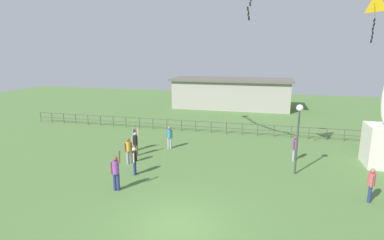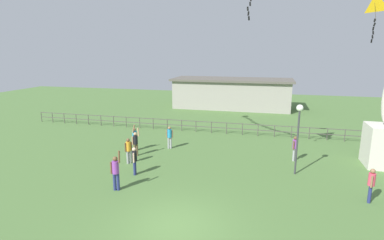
{
  "view_description": "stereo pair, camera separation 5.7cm",
  "coord_description": "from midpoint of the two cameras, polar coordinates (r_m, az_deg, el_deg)",
  "views": [
    {
      "loc": [
        3.19,
        -10.27,
        6.66
      ],
      "look_at": [
        -0.9,
        5.93,
        2.88
      ],
      "focal_mm": 28.55,
      "sensor_mm": 36.0,
      "label": 1
    },
    {
      "loc": [
        3.25,
        -10.25,
        6.66
      ],
      "look_at": [
        -0.9,
        5.93,
        2.88
      ],
      "focal_mm": 28.55,
      "sensor_mm": 36.0,
      "label": 2
    }
  ],
  "objects": [
    {
      "name": "ground_plane",
      "position": [
        12.65,
        -2.92,
        -19.04
      ],
      "size": [
        80.0,
        80.0,
        0.0
      ],
      "primitive_type": "plane",
      "color": "#4C7038"
    },
    {
      "name": "lamppost",
      "position": [
        17.28,
        19.21,
        -0.59
      ],
      "size": [
        0.36,
        0.36,
        3.91
      ],
      "color": "#38383D",
      "rests_on": "ground_plane"
    },
    {
      "name": "person_0",
      "position": [
        16.01,
        30.39,
        -10.09
      ],
      "size": [
        0.3,
        0.47,
        1.6
      ],
      "color": "navy",
      "rests_on": "ground_plane"
    },
    {
      "name": "person_1",
      "position": [
        17.09,
        -10.8,
        -7.19
      ],
      "size": [
        0.29,
        0.46,
        1.56
      ],
      "color": "navy",
      "rests_on": "ground_plane"
    },
    {
      "name": "person_2",
      "position": [
        19.91,
        18.55,
        -4.74
      ],
      "size": [
        0.29,
        0.43,
        1.57
      ],
      "color": "#99999E",
      "rests_on": "ground_plane"
    },
    {
      "name": "person_3",
      "position": [
        18.81,
        -11.89,
        -5.35
      ],
      "size": [
        0.33,
        0.39,
        1.57
      ],
      "color": "#99999E",
      "rests_on": "ground_plane"
    },
    {
      "name": "person_4",
      "position": [
        20.04,
        -10.61,
        -4.08
      ],
      "size": [
        0.46,
        0.35,
        1.86
      ],
      "color": "brown",
      "rests_on": "ground_plane"
    },
    {
      "name": "person_5",
      "position": [
        21.13,
        -10.79,
        -3.19
      ],
      "size": [
        0.31,
        0.5,
        1.87
      ],
      "color": "#99999E",
      "rests_on": "ground_plane"
    },
    {
      "name": "person_6",
      "position": [
        21.26,
        -4.32,
        -2.98
      ],
      "size": [
        0.46,
        0.29,
        1.59
      ],
      "color": "#99999E",
      "rests_on": "ground_plane"
    },
    {
      "name": "person_7",
      "position": [
        15.38,
        -14.15,
        -9.15
      ],
      "size": [
        0.54,
        0.32,
        2.04
      ],
      "color": "navy",
      "rests_on": "ground_plane"
    },
    {
      "name": "kite_1",
      "position": [
        20.26,
        30.83,
        18.0
      ],
      "size": [
        0.87,
        1.06,
        2.58
      ],
      "color": "yellow"
    },
    {
      "name": "waterfront_railing",
      "position": [
        25.24,
        5.89,
        -1.18
      ],
      "size": [
        36.02,
        0.06,
        0.95
      ],
      "color": "#4C4742",
      "rests_on": "ground_plane"
    },
    {
      "name": "pavilion_building",
      "position": [
        36.85,
        7.29,
        5.01
      ],
      "size": [
        14.0,
        5.37,
        3.5
      ],
      "color": "gray",
      "rests_on": "ground_plane"
    }
  ]
}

